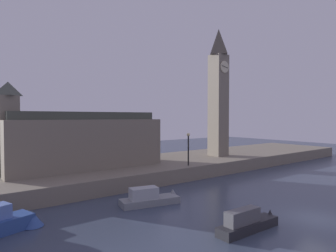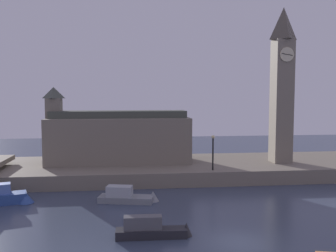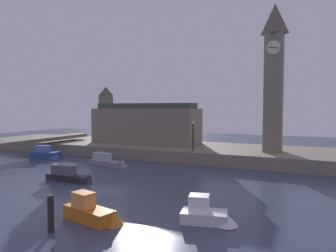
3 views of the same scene
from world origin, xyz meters
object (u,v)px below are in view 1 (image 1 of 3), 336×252
clock_tower (218,90)px  boat_cruiser_grey (155,198)px  streetlamp (188,145)px  boat_tour_blue (5,222)px  parliament_hall (82,141)px  boat_barge_dark (251,222)px

clock_tower → boat_cruiser_grey: size_ratio=3.13×
streetlamp → boat_tour_blue: 19.81m
streetlamp → parliament_hall: bearing=150.0°
parliament_hall → streetlamp: (10.01, -5.77, -0.61)m
clock_tower → parliament_hall: clock_tower is taller
clock_tower → boat_tour_blue: bearing=-163.2°
parliament_hall → boat_cruiser_grey: parliament_hall is taller
boat_cruiser_grey → streetlamp: bearing=32.7°
clock_tower → streetlamp: size_ratio=4.84×
parliament_hall → boat_tour_blue: 14.32m
clock_tower → boat_barge_dark: (-15.86, -17.25, -10.09)m
streetlamp → boat_cruiser_grey: streetlamp is taller
boat_tour_blue → boat_cruiser_grey: bearing=-3.6°
clock_tower → streetlamp: bearing=-157.5°
boat_barge_dark → boat_tour_blue: bearing=143.6°
boat_barge_dark → boat_cruiser_grey: (-1.42, 8.17, -0.04)m
streetlamp → boat_cruiser_grey: 10.55m
boat_tour_blue → boat_barge_dark: (11.97, -8.84, -0.13)m
boat_barge_dark → parliament_hall: bearing=98.8°
boat_tour_blue → boat_cruiser_grey: size_ratio=0.83×
parliament_hall → streetlamp: 11.58m
boat_cruiser_grey → parliament_hall: bearing=98.1°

